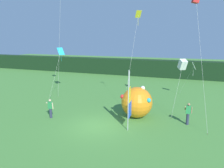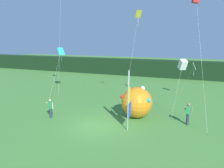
# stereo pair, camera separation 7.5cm
# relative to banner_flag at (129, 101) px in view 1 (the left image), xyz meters

# --- Properties ---
(ground_plane) EXTENTS (120.00, 120.00, 0.00)m
(ground_plane) POSITION_rel_banner_flag_xyz_m (-2.42, -0.42, -2.15)
(ground_plane) COLOR #478438
(distant_treeline) EXTENTS (80.00, 2.40, 2.96)m
(distant_treeline) POSITION_rel_banner_flag_xyz_m (-2.42, 22.06, -0.67)
(distant_treeline) COLOR black
(distant_treeline) RESTS_ON ground
(banner_flag) EXTENTS (0.06, 1.03, 4.48)m
(banner_flag) POSITION_rel_banner_flag_xyz_m (0.00, 0.00, 0.00)
(banner_flag) COLOR #B7B7BC
(banner_flag) RESTS_ON ground
(person_near_banner) EXTENTS (0.55, 0.48, 1.64)m
(person_near_banner) POSITION_rel_banner_flag_xyz_m (-6.78, -0.16, -1.28)
(person_near_banner) COLOR #2D334C
(person_near_banner) RESTS_ON ground
(person_mid_field) EXTENTS (0.55, 0.48, 1.76)m
(person_mid_field) POSITION_rel_banner_flag_xyz_m (4.17, 2.18, -1.21)
(person_mid_field) COLOR #2D334C
(person_mid_field) RESTS_ON ground
(inflatable_balloon) EXTENTS (2.69, 2.63, 2.71)m
(inflatable_balloon) POSITION_rel_banner_flag_xyz_m (0.08, 2.40, -0.83)
(inflatable_balloon) COLOR orange
(inflatable_balloon) RESTS_ON ground
(kite_yellow_diamond_1) EXTENTS (1.06, 2.53, 9.20)m
(kite_yellow_diamond_1) POSITION_rel_banner_flag_xyz_m (-0.84, 5.96, 6.01)
(kite_yellow_diamond_1) COLOR brown
(kite_yellow_diamond_1) RESTS_ON ground
(kite_cyan_diamond_2) EXTENTS (0.99, 4.09, 5.57)m
(kite_cyan_diamond_2) POSITION_rel_banner_flag_xyz_m (-10.42, 7.22, 2.80)
(kite_cyan_diamond_2) COLOR brown
(kite_cyan_diamond_2) RESTS_ON ground
(kite_white_diamond_3) EXTENTS (1.50, 1.76, 4.09)m
(kite_white_diamond_3) POSITION_rel_banner_flag_xyz_m (4.74, 9.81, 1.41)
(kite_white_diamond_3) COLOR brown
(kite_white_diamond_3) RESTS_ON ground
(kite_white_box_5) EXTENTS (1.02, 2.05, 4.91)m
(kite_white_box_5) POSITION_rel_banner_flag_xyz_m (3.51, 4.53, 2.28)
(kite_white_box_5) COLOR brown
(kite_white_box_5) RESTS_ON ground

